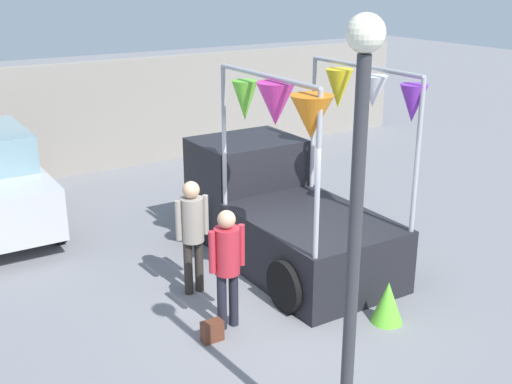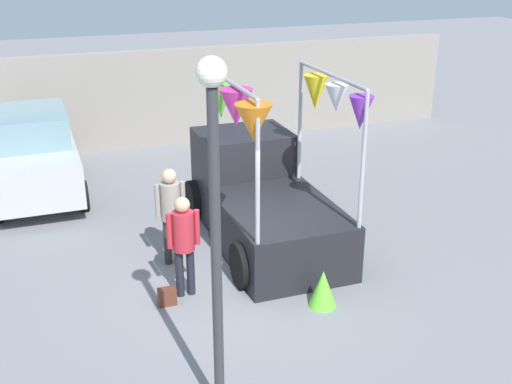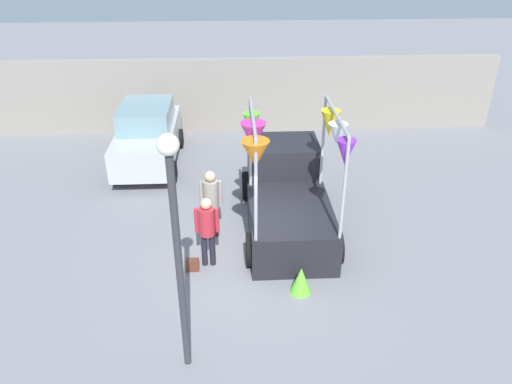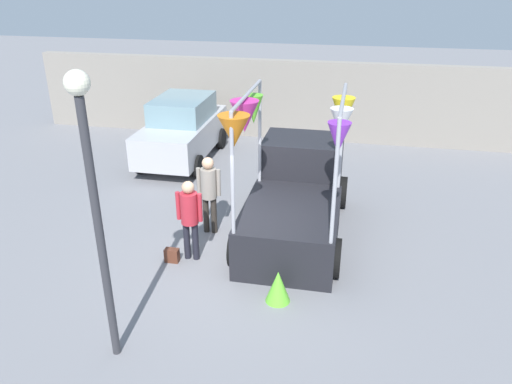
# 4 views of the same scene
# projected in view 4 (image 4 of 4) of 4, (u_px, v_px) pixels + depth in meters

# --- Properties ---
(ground_plane) EXTENTS (60.00, 60.00, 0.00)m
(ground_plane) POSITION_uv_depth(u_px,v_px,m) (245.00, 255.00, 10.20)
(ground_plane) COLOR slate
(vendor_truck) EXTENTS (2.41, 4.16, 3.27)m
(vendor_truck) POSITION_uv_depth(u_px,v_px,m) (296.00, 192.00, 10.86)
(vendor_truck) COLOR black
(vendor_truck) RESTS_ON ground
(parked_car) EXTENTS (1.88, 4.00, 1.88)m
(parked_car) POSITION_uv_depth(u_px,v_px,m) (182.00, 129.00, 14.86)
(parked_car) COLOR #B7B7BC
(parked_car) RESTS_ON ground
(person_customer) EXTENTS (0.53, 0.34, 1.69)m
(person_customer) POSITION_uv_depth(u_px,v_px,m) (189.00, 213.00, 9.67)
(person_customer) COLOR black
(person_customer) RESTS_ON ground
(person_vendor) EXTENTS (0.53, 0.34, 1.76)m
(person_vendor) POSITION_uv_depth(u_px,v_px,m) (209.00, 188.00, 10.65)
(person_vendor) COLOR #2D2823
(person_vendor) RESTS_ON ground
(handbag) EXTENTS (0.28, 0.16, 0.28)m
(handbag) POSITION_uv_depth(u_px,v_px,m) (172.00, 255.00, 9.92)
(handbag) COLOR #592D1E
(handbag) RESTS_ON ground
(street_lamp) EXTENTS (0.32, 0.32, 4.29)m
(street_lamp) POSITION_uv_depth(u_px,v_px,m) (93.00, 187.00, 6.49)
(street_lamp) COLOR #333338
(street_lamp) RESTS_ON ground
(brick_boundary_wall) EXTENTS (18.00, 0.36, 2.60)m
(brick_boundary_wall) POSITION_uv_depth(u_px,v_px,m) (296.00, 100.00, 16.59)
(brick_boundary_wall) COLOR gray
(brick_boundary_wall) RESTS_ON ground
(folded_kite_bundle_lime) EXTENTS (0.50, 0.50, 0.60)m
(folded_kite_bundle_lime) POSITION_uv_depth(u_px,v_px,m) (278.00, 286.00, 8.69)
(folded_kite_bundle_lime) COLOR #66CC33
(folded_kite_bundle_lime) RESTS_ON ground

